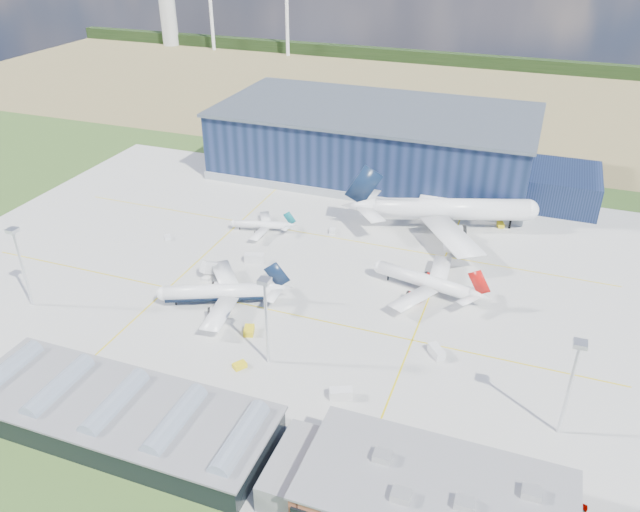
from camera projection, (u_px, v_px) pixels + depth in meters
The scene contains 25 objects.
ground at pixel (280, 290), 174.82m from camera, with size 600.00×600.00×0.00m, color #2E4E1D.
apron at pixel (294, 273), 182.98m from camera, with size 220.00×160.00×0.08m.
farmland at pixel (434, 95), 354.64m from camera, with size 600.00×220.00×0.01m, color #91794E.
treeline at pixel (458, 60), 418.06m from camera, with size 600.00×8.00×8.00m, color black.
hangar at pixel (382, 145), 245.76m from camera, with size 145.00×62.00×26.10m.
ops_building at pixel (434, 503), 106.80m from camera, with size 46.00×23.00×10.90m.
glass_concourse at pixel (132, 418), 125.93m from camera, with size 78.00×23.00×8.60m.
light_mast_west at pixel (19, 255), 160.88m from camera, with size 2.60×2.60×23.00m.
light_mast_center at pixel (266, 308), 139.71m from camera, with size 2.60×2.60×23.00m.
light_mast_east at pixel (573, 373), 120.05m from camera, with size 2.60×2.60×23.00m.
airliner_navy at pixel (217, 285), 165.96m from camera, with size 36.59×35.80×11.93m, color white, non-canonical shape.
airliner_red at pixel (424, 274), 171.32m from camera, with size 34.95×34.19×11.40m, color white, non-canonical shape.
airliner_widebody at pixel (451, 199), 203.30m from camera, with size 65.32×63.90×21.30m, color white, non-canonical shape.
airliner_regional at pixel (260, 221), 204.81m from camera, with size 22.42×21.93×7.31m, color white, non-canonical shape.
gse_tug_a at pixel (249, 331), 156.71m from camera, with size 2.38×3.90×1.63m, color yellow.
gse_tug_b at pixel (240, 366), 145.07m from camera, with size 2.04×3.05×1.32m, color yellow.
gse_van_a at pixel (254, 258), 188.08m from camera, with size 2.55×5.84×2.55m, color silver.
gse_cart_a at pixel (332, 231), 205.01m from camera, with size 1.96×2.94×1.27m, color silver.
gse_van_b at pixel (436, 352), 148.85m from camera, with size 2.28×4.97×2.28m, color silver.
gse_tug_c at pixel (500, 225), 208.95m from camera, with size 2.04×3.26×1.43m, color yellow.
gse_cart_b at pixel (168, 238), 201.18m from camera, with size 1.85×2.77×1.20m, color silver.
gse_van_c at pixel (341, 394), 135.88m from camera, with size 2.40×5.01×2.40m, color silver.
airstair at pixel (210, 271), 180.71m from camera, with size 2.17×5.43×3.47m, color silver.
car_a at pixel (577, 504), 111.46m from camera, with size 1.46×3.62×1.24m, color #99999E.
car_b at pixel (145, 386), 138.96m from camera, with size 1.16×3.33×1.10m, color #99999E.
Camera 1 is at (61.70, -134.63, 94.05)m, focal length 35.00 mm.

